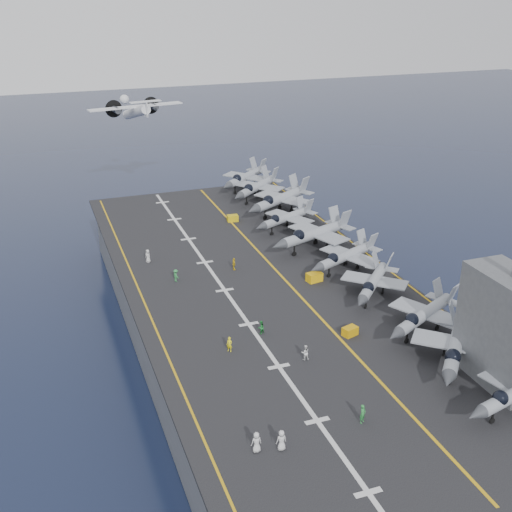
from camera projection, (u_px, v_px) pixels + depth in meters
name	position (u px, v px, depth m)	size (l,w,h in m)	color
ground	(265.00, 348.00, 93.46)	(500.00, 500.00, 0.00)	#142135
hull	(265.00, 318.00, 91.48)	(36.00, 90.00, 10.00)	#56595E
flight_deck	(266.00, 285.00, 89.42)	(38.00, 92.00, 0.40)	black
foul_line	(286.00, 281.00, 90.27)	(0.35, 90.00, 0.02)	gold
landing_centerline	(225.00, 290.00, 87.46)	(0.50, 90.00, 0.02)	silver
deck_edge_port	(145.00, 303.00, 84.04)	(0.25, 90.00, 0.02)	gold
deck_edge_stbd	(382.00, 265.00, 95.09)	(0.25, 90.00, 0.02)	gold
island_superstructure	(508.00, 316.00, 65.12)	(5.00, 10.00, 15.00)	#56595E
fighter_jet_1	(456.00, 345.00, 69.62)	(16.58, 16.96, 4.95)	#90979F
fighter_jet_2	(425.00, 313.00, 76.46)	(16.28, 14.36, 4.73)	gray
fighter_jet_3	(373.00, 281.00, 84.90)	(15.25, 15.42, 4.52)	#A0A8B2
fighter_jet_4	(346.00, 255.00, 92.81)	(15.81, 13.54, 4.64)	#8E979E
fighter_jet_5	(315.00, 233.00, 99.98)	(18.17, 15.13, 5.39)	#9EA8B0
fighter_jet_6	(287.00, 217.00, 107.94)	(15.46, 13.44, 4.51)	#8D969C
fighter_jet_7	(280.00, 198.00, 115.56)	(19.39, 17.63, 5.61)	#8D949C
fighter_jet_8	(257.00, 186.00, 123.16)	(17.47, 17.00, 5.09)	#969FA5
tow_cart_a	(350.00, 331.00, 76.21)	(2.05, 1.65, 1.07)	#D79B09
tow_cart_b	(314.00, 277.00, 89.88)	(2.31, 1.72, 1.26)	#EFB20B
tow_cart_c	(233.00, 218.00, 112.31)	(1.99, 1.41, 1.12)	gold
crew_0	(256.00, 442.00, 57.18)	(1.26, 0.88, 2.04)	silver
crew_1	(229.00, 344.00, 72.74)	(1.29, 1.28, 1.82)	yellow
crew_2	(261.00, 327.00, 76.44)	(1.20, 1.01, 1.70)	#1B8430
crew_3	(176.00, 275.00, 89.76)	(1.01, 1.24, 1.79)	#2D8C42
crew_4	(234.00, 264.00, 93.29)	(0.80, 1.15, 1.86)	yellow
crew_5	(148.00, 256.00, 95.86)	(1.22, 1.42, 1.99)	silver
crew_6	(363.00, 414.00, 60.98)	(1.42, 1.30, 1.97)	#29873A
crew_7	(305.00, 352.00, 71.15)	(1.19, 0.89, 1.82)	white
transport_plane	(136.00, 112.00, 137.44)	(22.57, 17.19, 4.86)	#B8BABC
fighter_jet_9	(245.00, 176.00, 129.14)	(17.47, 17.00, 5.09)	#969FA5
crew_8	(281.00, 440.00, 57.41)	(1.26, 0.88, 2.04)	silver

